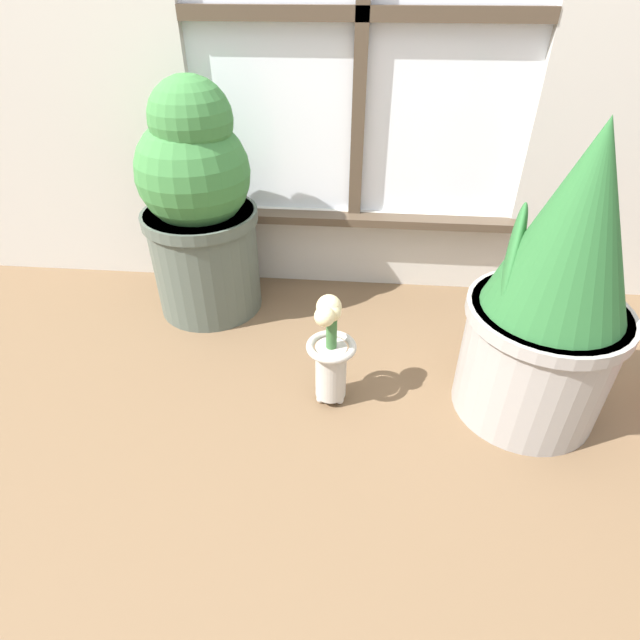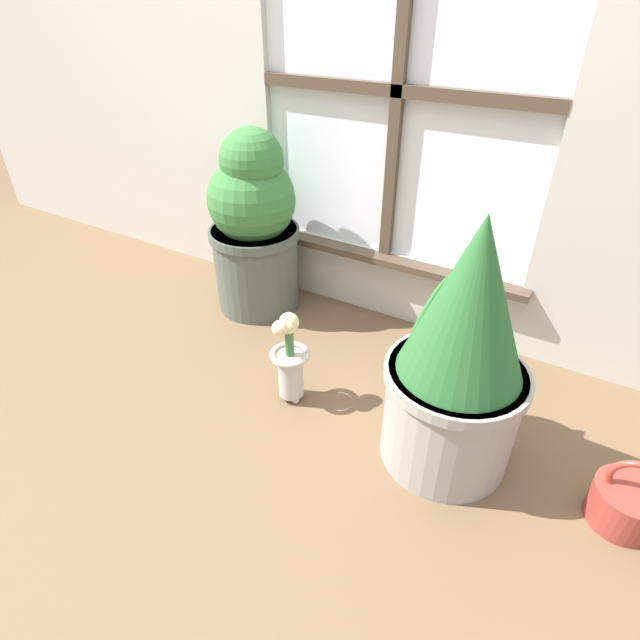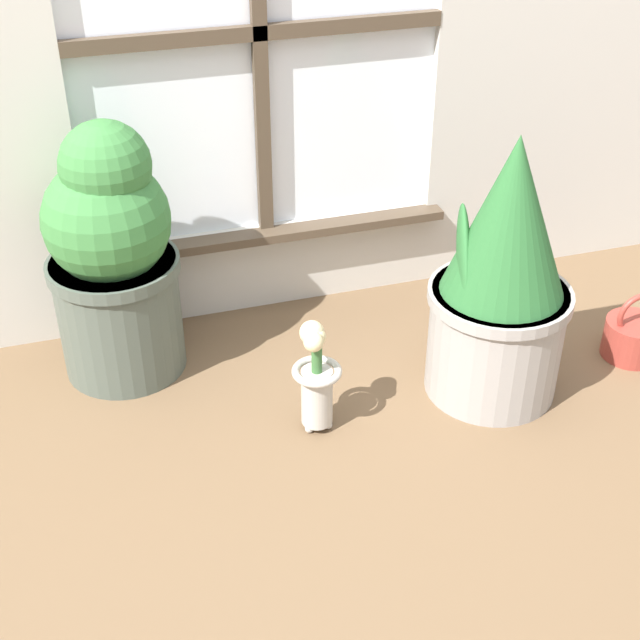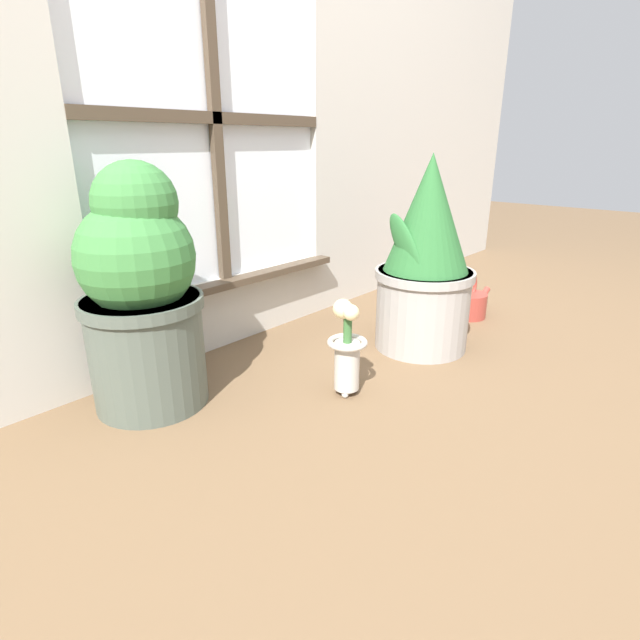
% 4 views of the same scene
% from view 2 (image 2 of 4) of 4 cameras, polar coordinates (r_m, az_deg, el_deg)
% --- Properties ---
extents(ground_plane, '(10.00, 10.00, 0.00)m').
position_cam_2_polar(ground_plane, '(1.42, -4.54, -11.61)').
color(ground_plane, brown).
extents(potted_plant_left, '(0.32, 0.32, 0.65)m').
position_cam_2_polar(potted_plant_left, '(1.78, -7.56, 10.63)').
color(potted_plant_left, '#4C564C').
rests_on(potted_plant_left, ground_plane).
extents(potted_plant_right, '(0.34, 0.34, 0.66)m').
position_cam_2_polar(potted_plant_right, '(1.17, 15.65, -4.34)').
color(potted_plant_right, '#9E9993').
rests_on(potted_plant_right, ground_plane).
extents(flower_vase, '(0.11, 0.11, 0.29)m').
position_cam_2_polar(flower_vase, '(1.40, -3.50, -4.47)').
color(flower_vase, '#BCB7AD').
rests_on(flower_vase, ground_plane).
extents(watering_can, '(0.27, 0.15, 0.19)m').
position_cam_2_polar(watering_can, '(1.36, 31.76, -17.45)').
color(watering_can, '#99382D').
rests_on(watering_can, ground_plane).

